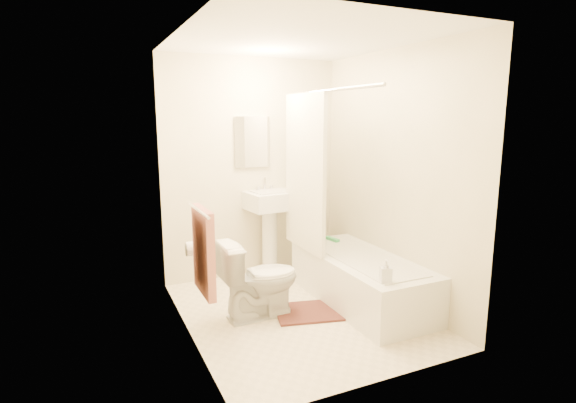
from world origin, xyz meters
name	(u,v)px	position (x,y,z in m)	size (l,w,h in m)	color
floor	(299,313)	(0.00, 0.00, 0.00)	(2.40, 2.40, 0.00)	beige
ceiling	(301,39)	(0.00, 0.00, 2.40)	(2.40, 2.40, 0.00)	white
wall_back	(252,169)	(0.00, 1.20, 1.20)	(2.00, 0.02, 2.40)	beige
wall_left	(185,192)	(-1.00, 0.00, 1.20)	(0.02, 2.40, 2.40)	beige
wall_right	(393,177)	(1.00, 0.00, 1.20)	(0.02, 2.40, 2.40)	beige
mirror	(252,142)	(0.00, 1.18, 1.50)	(0.40, 0.03, 0.55)	white
curtain_rod	(326,91)	(0.30, 0.10, 2.00)	(0.03, 0.03, 1.70)	silver
shower_curtain	(305,173)	(0.30, 0.50, 1.22)	(0.04, 0.80, 1.55)	silver
towel_bar	(198,210)	(-0.96, -0.25, 1.10)	(0.02, 0.02, 0.60)	silver
towel	(204,251)	(-0.93, -0.25, 0.78)	(0.06, 0.45, 0.66)	#CC7266
toilet_paper	(193,249)	(-0.93, 0.12, 0.70)	(0.12, 0.12, 0.11)	white
toilet	(259,279)	(-0.35, 0.10, 0.35)	(0.40, 0.71, 0.70)	white
sink	(271,230)	(0.16, 1.06, 0.52)	(0.53, 0.43, 1.05)	white
bathtub	(360,280)	(0.65, -0.02, 0.23)	(0.70, 1.61, 0.45)	white
bath_mat	(309,312)	(0.08, -0.04, 0.01)	(0.61, 0.46, 0.02)	#4B2C1F
soap_bottle	(386,271)	(0.45, -0.66, 0.55)	(0.09, 0.09, 0.19)	white
scrub_brush	(332,239)	(0.68, 0.58, 0.47)	(0.06, 0.19, 0.04)	green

